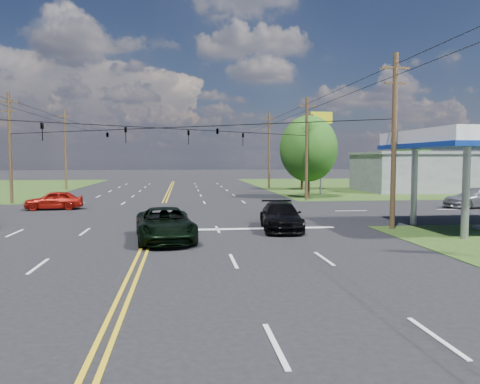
{
  "coord_description": "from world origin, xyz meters",
  "views": [
    {
      "loc": [
        1.65,
        -21.18,
        3.82
      ],
      "look_at": [
        4.97,
        6.0,
        1.9
      ],
      "focal_mm": 35.0,
      "sensor_mm": 36.0,
      "label": 1
    }
  ],
  "objects": [
    {
      "name": "tree_right_b",
      "position": [
        16.5,
        36.0,
        4.22
      ],
      "size": [
        4.94,
        4.94,
        7.09
      ],
      "color": "#412E1B",
      "rests_on": "ground"
    },
    {
      "name": "span_wire_signals",
      "position": [
        0.0,
        12.0,
        6.0
      ],
      "size": [
        26.0,
        18.0,
        1.13
      ],
      "color": "black",
      "rests_on": "ground"
    },
    {
      "name": "power_lines",
      "position": [
        0.0,
        10.0,
        8.6
      ],
      "size": [
        26.04,
        100.0,
        0.64
      ],
      "color": "black",
      "rests_on": "ground"
    },
    {
      "name": "pole_ne",
      "position": [
        13.0,
        21.0,
        4.92
      ],
      "size": [
        1.6,
        0.28,
        9.5
      ],
      "color": "#412E1B",
      "rests_on": "ground"
    },
    {
      "name": "pole_se",
      "position": [
        13.0,
        3.0,
        4.92
      ],
      "size": [
        1.6,
        0.28,
        9.5
      ],
      "color": "#412E1B",
      "rests_on": "ground"
    },
    {
      "name": "retail_ne",
      "position": [
        30.0,
        32.0,
        2.2
      ],
      "size": [
        14.0,
        10.0,
        4.4
      ],
      "primitive_type": "cube",
      "color": "slate",
      "rests_on": "ground"
    },
    {
      "name": "stop_bar",
      "position": [
        5.0,
        4.0,
        0.0
      ],
      "size": [
        10.0,
        0.5,
        0.02
      ],
      "primitive_type": "cube",
      "color": "silver",
      "rests_on": "ground"
    },
    {
      "name": "pole_right_far",
      "position": [
        13.0,
        40.0,
        5.17
      ],
      "size": [
        1.6,
        0.28,
        10.0
      ],
      "color": "#412E1B",
      "rests_on": "ground"
    },
    {
      "name": "polesign_ne",
      "position": [
        16.46,
        27.93,
        7.06
      ],
      "size": [
        2.46,
        0.47,
        8.91
      ],
      "color": "#A5A5AA",
      "rests_on": "ground"
    },
    {
      "name": "tree_right_a",
      "position": [
        14.0,
        24.0,
        4.87
      ],
      "size": [
        5.7,
        5.7,
        8.18
      ],
      "color": "#412E1B",
      "rests_on": "ground"
    },
    {
      "name": "tree_far_r",
      "position": [
        34.0,
        42.0,
        4.54
      ],
      "size": [
        5.32,
        5.32,
        7.63
      ],
      "color": "#412E1B",
      "rests_on": "ground"
    },
    {
      "name": "suv_black",
      "position": [
        6.9,
        3.5,
        0.74
      ],
      "size": [
        2.55,
        5.25,
        1.47
      ],
      "primitive_type": "imported",
      "rotation": [
        0.0,
        0.0,
        -0.1
      ],
      "color": "black",
      "rests_on": "ground"
    },
    {
      "name": "pole_left_far",
      "position": [
        -13.0,
        40.0,
        5.17
      ],
      "size": [
        1.6,
        0.28,
        10.0
      ],
      "color": "#412E1B",
      "rests_on": "ground"
    },
    {
      "name": "pole_nw",
      "position": [
        -13.0,
        21.0,
        4.92
      ],
      "size": [
        1.6,
        0.28,
        9.5
      ],
      "color": "#412E1B",
      "rests_on": "ground"
    },
    {
      "name": "sedan_red",
      "position": [
        -8.1,
        15.66,
        0.72
      ],
      "size": [
        4.4,
        2.18,
        1.44
      ],
      "primitive_type": "imported",
      "rotation": [
        0.0,
        0.0,
        -1.46
      ],
      "color": "#99130B",
      "rests_on": "ground"
    },
    {
      "name": "ground",
      "position": [
        0.0,
        12.0,
        0.0
      ],
      "size": [
        280.0,
        280.0,
        0.0
      ],
      "primitive_type": "plane",
      "color": "black",
      "rests_on": "ground"
    },
    {
      "name": "grass_ne",
      "position": [
        35.0,
        44.0,
        0.0
      ],
      "size": [
        46.0,
        48.0,
        0.03
      ],
      "primitive_type": "cube",
      "color": "#273C13",
      "rests_on": "ground"
    },
    {
      "name": "pickup_dkgreen",
      "position": [
        0.8,
        0.8,
        0.77
      ],
      "size": [
        3.18,
        5.83,
        1.55
      ],
      "primitive_type": "imported",
      "rotation": [
        0.0,
        0.0,
        0.11
      ],
      "color": "black",
      "rests_on": "ground"
    },
    {
      "name": "sedan_far",
      "position": [
        24.72,
        13.11,
        0.79
      ],
      "size": [
        5.67,
        2.87,
        1.58
      ],
      "primitive_type": "imported",
      "rotation": [
        0.0,
        0.0,
        -1.45
      ],
      "color": "#9B9BA0",
      "rests_on": "ground"
    }
  ]
}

